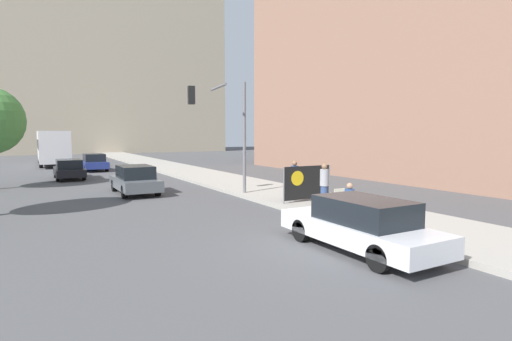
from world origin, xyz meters
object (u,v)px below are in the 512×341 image
object	(u,v)px
protest_banner	(307,183)
car_on_road_distant	(94,162)
car_on_road_midblock	(69,169)
city_bus_on_road	(52,146)
pedestrian_behind	(294,180)
seated_protester	(351,199)
jogger_on_sidewalk	(324,185)
traffic_light_pole	(225,118)
parked_car_curbside	(360,224)
car_on_road_nearest	(135,180)

from	to	relation	value
protest_banner	car_on_road_distant	bearing A→B (deg)	104.68
car_on_road_midblock	city_bus_on_road	bearing A→B (deg)	91.47
pedestrian_behind	car_on_road_distant	distance (m)	22.29
seated_protester	protest_banner	xyz separation A→B (m)	(0.66, 3.43, 0.18)
jogger_on_sidewalk	traffic_light_pole	bearing A→B (deg)	-48.12
seated_protester	car_on_road_midblock	size ratio (longest dim) A/B	0.27
jogger_on_sidewalk	car_on_road_distant	xyz separation A→B (m)	(-5.61, 23.56, -0.34)
parked_car_curbside	car_on_road_distant	xyz separation A→B (m)	(-2.96, 28.35, 0.01)
parked_car_curbside	seated_protester	bearing A→B (deg)	51.63
protest_banner	car_on_road_distant	xyz separation A→B (m)	(-5.81, 22.16, -0.27)
car_on_road_midblock	protest_banner	bearing A→B (deg)	-63.39
traffic_light_pole	car_on_road_nearest	xyz separation A→B (m)	(-3.57, 3.34, -3.11)
traffic_light_pole	city_bus_on_road	size ratio (longest dim) A/B	0.45
parked_car_curbside	car_on_road_distant	size ratio (longest dim) A/B	1.10
car_on_road_distant	city_bus_on_road	bearing A→B (deg)	106.58
jogger_on_sidewalk	city_bus_on_road	world-z (taller)	city_bus_on_road
car_on_road_midblock	pedestrian_behind	bearing A→B (deg)	-63.33
traffic_light_pole	car_on_road_nearest	size ratio (longest dim) A/B	1.23
car_on_road_nearest	city_bus_on_road	size ratio (longest dim) A/B	0.36
jogger_on_sidewalk	car_on_road_nearest	xyz separation A→B (m)	(-5.52, 8.52, -0.33)
parked_car_curbside	car_on_road_nearest	xyz separation A→B (m)	(-2.87, 13.32, 0.02)
car_on_road_nearest	traffic_light_pole	bearing A→B (deg)	-43.08
protest_banner	car_on_road_distant	world-z (taller)	protest_banner
seated_protester	car_on_road_nearest	bearing A→B (deg)	102.96
traffic_light_pole	car_on_road_distant	size ratio (longest dim) A/B	1.26
city_bus_on_road	jogger_on_sidewalk	bearing A→B (deg)	-75.70
pedestrian_behind	car_on_road_distant	bearing A→B (deg)	92.26
pedestrian_behind	protest_banner	size ratio (longest dim) A/B	0.70
pedestrian_behind	parked_car_curbside	bearing A→B (deg)	-123.06
car_on_road_distant	city_bus_on_road	xyz separation A→B (m)	(-2.74, 9.19, 1.22)
seated_protester	jogger_on_sidewalk	bearing A→B (deg)	64.48
protest_banner	parked_car_curbside	bearing A→B (deg)	-114.68
car_on_road_nearest	parked_car_curbside	bearing A→B (deg)	-77.84
traffic_light_pole	car_on_road_nearest	world-z (taller)	traffic_light_pole
car_on_road_distant	city_bus_on_road	distance (m)	9.67
jogger_on_sidewalk	city_bus_on_road	distance (m)	33.81
car_on_road_midblock	car_on_road_distant	distance (m)	6.33
car_on_road_nearest	city_bus_on_road	bearing A→B (deg)	96.65
car_on_road_nearest	city_bus_on_road	xyz separation A→B (m)	(-2.82, 24.23, 1.21)
pedestrian_behind	city_bus_on_road	world-z (taller)	city_bus_on_road
seated_protester	jogger_on_sidewalk	distance (m)	2.10
seated_protester	traffic_light_pole	distance (m)	7.96
jogger_on_sidewalk	car_on_road_nearest	bearing A→B (deg)	-35.80
seated_protester	car_on_road_midblock	world-z (taller)	seated_protester
car_on_road_nearest	protest_banner	bearing A→B (deg)	-51.22
city_bus_on_road	car_on_road_distant	bearing A→B (deg)	-73.42
jogger_on_sidewalk	parked_car_curbside	distance (m)	5.49
jogger_on_sidewalk	car_on_road_nearest	size ratio (longest dim) A/B	0.39
seated_protester	car_on_road_distant	size ratio (longest dim) A/B	0.28
car_on_road_nearest	city_bus_on_road	distance (m)	24.43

